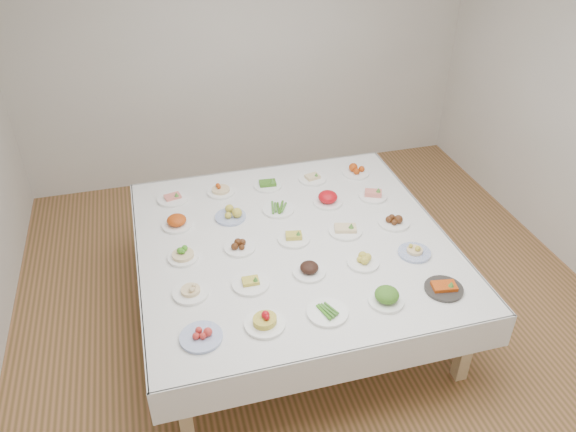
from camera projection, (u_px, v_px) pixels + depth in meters
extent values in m
plane|color=#A06A43|center=(312.00, 307.00, 4.85)|extent=(5.00, 5.00, 0.00)
cube|color=silver|center=(247.00, 57.00, 6.06)|extent=(5.00, 0.02, 2.80)
cube|color=white|center=(293.00, 243.00, 4.41)|extent=(2.39, 2.39, 0.06)
cube|color=white|center=(260.00, 181.00, 5.43)|extent=(2.41, 0.02, 0.28)
cube|color=white|center=(344.00, 367.00, 3.52)|extent=(2.41, 0.02, 0.28)
cube|color=white|center=(429.00, 231.00, 4.74)|extent=(0.02, 2.41, 0.28)
cube|color=white|center=(140.00, 280.00, 4.22)|extent=(0.02, 2.41, 0.28)
cube|color=#D4B888|center=(184.00, 406.00, 3.60)|extent=(0.09, 0.09, 0.69)
cube|color=#D4B888|center=(466.00, 344.00, 4.04)|extent=(0.09, 0.09, 0.69)
cube|color=#D4B888|center=(159.00, 229.00, 5.21)|extent=(0.09, 0.09, 0.69)
cube|color=#D4B888|center=(362.00, 199.00, 5.65)|extent=(0.09, 0.09, 0.69)
cylinder|color=#4C66B2|center=(201.00, 338.00, 3.53)|extent=(0.27, 0.27, 0.02)
cylinder|color=white|center=(265.00, 324.00, 3.63)|extent=(0.26, 0.26, 0.02)
cylinder|color=white|center=(327.00, 313.00, 3.71)|extent=(0.27, 0.27, 0.02)
cylinder|color=white|center=(386.00, 301.00, 3.81)|extent=(0.24, 0.24, 0.02)
cylinder|color=#2F2C29|center=(444.00, 289.00, 3.91)|extent=(0.27, 0.27, 0.02)
cylinder|color=white|center=(191.00, 293.00, 3.87)|extent=(0.25, 0.25, 0.02)
cylinder|color=white|center=(251.00, 284.00, 3.95)|extent=(0.26, 0.26, 0.02)
cylinder|color=white|center=(309.00, 272.00, 4.06)|extent=(0.24, 0.24, 0.02)
cylinder|color=white|center=(363.00, 263.00, 4.15)|extent=(0.23, 0.23, 0.02)
cylinder|color=#4C66B2|center=(414.00, 253.00, 4.24)|extent=(0.24, 0.24, 0.02)
cylinder|color=white|center=(183.00, 258.00, 4.20)|extent=(0.23, 0.23, 0.02)
cylinder|color=white|center=(240.00, 248.00, 4.30)|extent=(0.24, 0.24, 0.02)
cylinder|color=white|center=(294.00, 239.00, 4.39)|extent=(0.25, 0.25, 0.02)
cylinder|color=white|center=(345.00, 231.00, 4.48)|extent=(0.26, 0.26, 0.02)
cylinder|color=white|center=(394.00, 223.00, 4.58)|extent=(0.25, 0.25, 0.02)
cylinder|color=white|center=(177.00, 225.00, 4.55)|extent=(0.24, 0.24, 0.02)
cylinder|color=#4C66B2|center=(230.00, 217.00, 4.64)|extent=(0.25, 0.25, 0.02)
cylinder|color=white|center=(278.00, 210.00, 4.74)|extent=(0.26, 0.26, 0.02)
cylinder|color=white|center=(328.00, 203.00, 4.83)|extent=(0.25, 0.25, 0.02)
cylinder|color=white|center=(373.00, 197.00, 4.91)|extent=(0.24, 0.24, 0.02)
cylinder|color=white|center=(173.00, 199.00, 4.88)|extent=(0.26, 0.26, 0.02)
cylinder|color=white|center=(221.00, 192.00, 4.97)|extent=(0.24, 0.24, 0.02)
cylinder|color=white|center=(268.00, 186.00, 5.06)|extent=(0.25, 0.25, 0.02)
cylinder|color=white|center=(312.00, 179.00, 5.16)|extent=(0.25, 0.25, 0.02)
cylinder|color=white|center=(356.00, 173.00, 5.25)|extent=(0.24, 0.24, 0.02)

